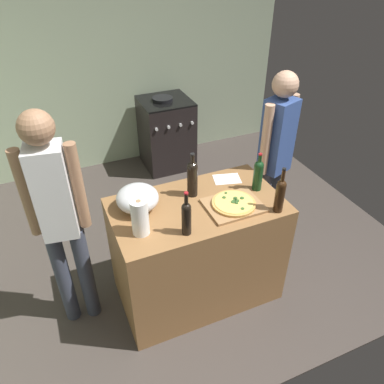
{
  "coord_description": "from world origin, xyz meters",
  "views": [
    {
      "loc": [
        -0.91,
        -1.29,
        2.54
      ],
      "look_at": [
        -0.02,
        0.78,
        0.97
      ],
      "focal_mm": 34.9,
      "sensor_mm": 36.0,
      "label": 1
    }
  ],
  "objects_px": {
    "wine_bottle_green": "(192,177)",
    "wine_bottle_dark": "(186,217)",
    "wine_bottle_amber": "(258,174)",
    "stove": "(166,133)",
    "person_in_red": "(275,155)",
    "person_in_stripes": "(59,214)",
    "pizza": "(234,203)",
    "wine_bottle_clear": "(280,194)",
    "paper_towel_roll": "(140,217)",
    "mixing_bowl": "(138,198)"
  },
  "relations": [
    {
      "from": "stove",
      "to": "person_in_red",
      "type": "distance_m",
      "value": 1.91
    },
    {
      "from": "wine_bottle_green",
      "to": "stove",
      "type": "xyz_separation_m",
      "value": [
        0.49,
        1.97,
        -0.63
      ]
    },
    {
      "from": "wine_bottle_amber",
      "to": "person_in_stripes",
      "type": "xyz_separation_m",
      "value": [
        -1.44,
        0.14,
        -0.04
      ]
    },
    {
      "from": "mixing_bowl",
      "to": "stove",
      "type": "height_order",
      "value": "mixing_bowl"
    },
    {
      "from": "paper_towel_roll",
      "to": "pizza",
      "type": "bearing_deg",
      "value": 0.86
    },
    {
      "from": "wine_bottle_clear",
      "to": "stove",
      "type": "height_order",
      "value": "wine_bottle_clear"
    },
    {
      "from": "pizza",
      "to": "stove",
      "type": "height_order",
      "value": "pizza"
    },
    {
      "from": "mixing_bowl",
      "to": "paper_towel_roll",
      "type": "distance_m",
      "value": 0.27
    },
    {
      "from": "wine_bottle_green",
      "to": "wine_bottle_dark",
      "type": "bearing_deg",
      "value": -118.34
    },
    {
      "from": "wine_bottle_dark",
      "to": "person_in_stripes",
      "type": "height_order",
      "value": "person_in_stripes"
    },
    {
      "from": "mixing_bowl",
      "to": "person_in_stripes",
      "type": "height_order",
      "value": "person_in_stripes"
    },
    {
      "from": "paper_towel_roll",
      "to": "stove",
      "type": "distance_m",
      "value": 2.51
    },
    {
      "from": "paper_towel_roll",
      "to": "wine_bottle_clear",
      "type": "height_order",
      "value": "wine_bottle_clear"
    },
    {
      "from": "wine_bottle_clear",
      "to": "person_in_stripes",
      "type": "bearing_deg",
      "value": 163.3
    },
    {
      "from": "mixing_bowl",
      "to": "wine_bottle_green",
      "type": "bearing_deg",
      "value": 0.97
    },
    {
      "from": "wine_bottle_green",
      "to": "person_in_stripes",
      "type": "relative_size",
      "value": 0.2
    },
    {
      "from": "mixing_bowl",
      "to": "wine_bottle_amber",
      "type": "bearing_deg",
      "value": -7.41
    },
    {
      "from": "stove",
      "to": "person_in_stripes",
      "type": "xyz_separation_m",
      "value": [
        -1.45,
        -1.96,
        0.57
      ]
    },
    {
      "from": "pizza",
      "to": "wine_bottle_green",
      "type": "distance_m",
      "value": 0.35
    },
    {
      "from": "wine_bottle_amber",
      "to": "paper_towel_roll",
      "type": "bearing_deg",
      "value": -171.77
    },
    {
      "from": "mixing_bowl",
      "to": "wine_bottle_green",
      "type": "xyz_separation_m",
      "value": [
        0.42,
        0.01,
        0.07
      ]
    },
    {
      "from": "wine_bottle_dark",
      "to": "pizza",
      "type": "bearing_deg",
      "value": 17.17
    },
    {
      "from": "wine_bottle_dark",
      "to": "stove",
      "type": "xyz_separation_m",
      "value": [
        0.7,
        2.36,
        -0.61
      ]
    },
    {
      "from": "wine_bottle_amber",
      "to": "person_in_red",
      "type": "bearing_deg",
      "value": 39.53
    },
    {
      "from": "mixing_bowl",
      "to": "paper_towel_roll",
      "type": "bearing_deg",
      "value": -102.47
    },
    {
      "from": "wine_bottle_amber",
      "to": "person_in_stripes",
      "type": "relative_size",
      "value": 0.18
    },
    {
      "from": "mixing_bowl",
      "to": "wine_bottle_green",
      "type": "relative_size",
      "value": 0.85
    },
    {
      "from": "person_in_stripes",
      "to": "wine_bottle_green",
      "type": "bearing_deg",
      "value": -0.65
    },
    {
      "from": "pizza",
      "to": "wine_bottle_dark",
      "type": "xyz_separation_m",
      "value": [
        -0.42,
        -0.13,
        0.11
      ]
    },
    {
      "from": "wine_bottle_clear",
      "to": "person_in_stripes",
      "type": "relative_size",
      "value": 0.2
    },
    {
      "from": "wine_bottle_amber",
      "to": "stove",
      "type": "xyz_separation_m",
      "value": [
        0.01,
        2.1,
        -0.61
      ]
    },
    {
      "from": "wine_bottle_dark",
      "to": "stove",
      "type": "relative_size",
      "value": 0.35
    },
    {
      "from": "paper_towel_roll",
      "to": "stove",
      "type": "bearing_deg",
      "value": 66.49
    },
    {
      "from": "wine_bottle_amber",
      "to": "stove",
      "type": "height_order",
      "value": "wine_bottle_amber"
    },
    {
      "from": "pizza",
      "to": "wine_bottle_amber",
      "type": "xyz_separation_m",
      "value": [
        0.27,
        0.13,
        0.11
      ]
    },
    {
      "from": "wine_bottle_green",
      "to": "wine_bottle_amber",
      "type": "bearing_deg",
      "value": -14.5
    },
    {
      "from": "person_in_red",
      "to": "wine_bottle_green",
      "type": "bearing_deg",
      "value": -168.57
    },
    {
      "from": "pizza",
      "to": "person_in_red",
      "type": "distance_m",
      "value": 0.76
    },
    {
      "from": "pizza",
      "to": "person_in_red",
      "type": "height_order",
      "value": "person_in_red"
    },
    {
      "from": "pizza",
      "to": "wine_bottle_clear",
      "type": "bearing_deg",
      "value": -31.94
    },
    {
      "from": "person_in_stripes",
      "to": "pizza",
      "type": "bearing_deg",
      "value": -12.78
    },
    {
      "from": "pizza",
      "to": "paper_towel_roll",
      "type": "height_order",
      "value": "paper_towel_roll"
    },
    {
      "from": "wine_bottle_dark",
      "to": "wine_bottle_green",
      "type": "bearing_deg",
      "value": 61.66
    },
    {
      "from": "stove",
      "to": "person_in_stripes",
      "type": "distance_m",
      "value": 2.5
    },
    {
      "from": "stove",
      "to": "person_in_stripes",
      "type": "bearing_deg",
      "value": -126.4
    },
    {
      "from": "paper_towel_roll",
      "to": "wine_bottle_green",
      "type": "height_order",
      "value": "wine_bottle_green"
    },
    {
      "from": "wine_bottle_green",
      "to": "person_in_red",
      "type": "relative_size",
      "value": 0.21
    },
    {
      "from": "wine_bottle_dark",
      "to": "wine_bottle_clear",
      "type": "xyz_separation_m",
      "value": [
        0.68,
        -0.04,
        0.01
      ]
    },
    {
      "from": "person_in_red",
      "to": "stove",
      "type": "bearing_deg",
      "value": 100.84
    },
    {
      "from": "pizza",
      "to": "stove",
      "type": "distance_m",
      "value": 2.3
    }
  ]
}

